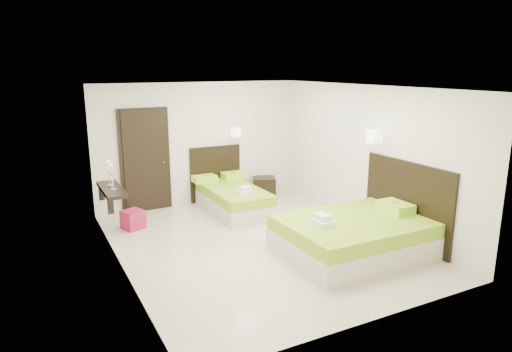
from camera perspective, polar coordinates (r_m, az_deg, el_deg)
name	(u,v)px	position (r m, az deg, el deg)	size (l,w,h in m)	color
floor	(259,243)	(7.82, 0.37, -8.41)	(5.50, 5.50, 0.00)	beige
bed_single	(232,196)	(9.45, -3.06, -2.57)	(1.17, 1.95, 1.61)	beige
bed_double	(357,234)	(7.49, 12.55, -7.07)	(2.24, 1.91, 1.85)	beige
nightstand	(264,187)	(10.50, 1.01, -1.34)	(0.50, 0.44, 0.44)	black
ottoman	(133,220)	(8.73, -15.12, -5.28)	(0.35, 0.35, 0.35)	#A01540
door	(145,161)	(9.55, -13.68, 1.88)	(1.02, 0.15, 2.14)	black
console_shelf	(111,190)	(8.38, -17.63, -1.65)	(0.35, 1.20, 0.78)	black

